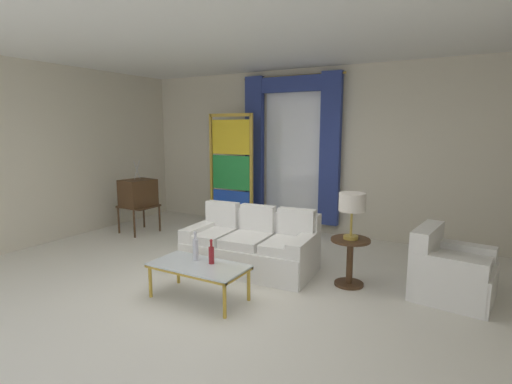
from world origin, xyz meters
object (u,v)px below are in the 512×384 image
coffee_table (199,268)px  bottle_crystal_tall (196,248)px  armchair_white (448,273)px  stained_glass_divider (231,175)px  vintage_tv (138,194)px  couch_white_long (252,246)px  peacock_figurine (243,225)px  round_side_table (350,258)px  table_lamp_brass (352,204)px  bottle_blue_decanter (211,254)px

coffee_table → bottle_crystal_tall: 0.24m
armchair_white → stained_glass_divider: bearing=160.8°
armchair_white → vintage_tv: bearing=176.7°
couch_white_long → bottle_crystal_tall: bearing=-97.2°
bottle_crystal_tall → peacock_figurine: (-0.77, 2.32, -0.33)m
armchair_white → couch_white_long: bearing=-173.4°
round_side_table → table_lamp_brass: 0.67m
stained_glass_divider → bottle_blue_decanter: bearing=-61.0°
bottle_blue_decanter → armchair_white: size_ratio=0.31×
vintage_tv → table_lamp_brass: vintage_tv is taller
vintage_tv → coffee_table: bearing=-32.6°
vintage_tv → table_lamp_brass: bearing=-7.2°
vintage_tv → armchair_white: bearing=-3.3°
coffee_table → armchair_white: size_ratio=1.22×
vintage_tv → armchair_white: (5.23, -0.30, -0.44)m
bottle_crystal_tall → round_side_table: bearing=37.3°
vintage_tv → stained_glass_divider: stained_glass_divider is taller
round_side_table → table_lamp_brass: size_ratio=1.04×
bottle_blue_decanter → stained_glass_divider: (-1.50, 2.71, 0.53)m
armchair_white → round_side_table: 1.11m
bottle_crystal_tall → peacock_figurine: bearing=108.3°
bottle_blue_decanter → bottle_crystal_tall: bottle_crystal_tall is taller
bottle_crystal_tall → round_side_table: size_ratio=0.59×
peacock_figurine → round_side_table: (2.26, -1.18, 0.14)m
couch_white_long → round_side_table: couch_white_long is taller
coffee_table → stained_glass_divider: stained_glass_divider is taller
coffee_table → bottle_blue_decanter: size_ratio=3.87×
bottle_crystal_tall → bottle_blue_decanter: bearing=-0.9°
couch_white_long → stained_glass_divider: size_ratio=0.83×
bottle_crystal_tall → round_side_table: 1.89m
bottle_blue_decanter → table_lamp_brass: size_ratio=0.50×
bottle_blue_decanter → stained_glass_divider: stained_glass_divider is taller
stained_glass_divider → peacock_figurine: (0.51, -0.39, -0.84)m
couch_white_long → armchair_white: bearing=6.6°
bottle_crystal_tall → coffee_table: bearing=-40.9°
bottle_crystal_tall → round_side_table: bottle_crystal_tall is taller
armchair_white → stained_glass_divider: (-3.86, 1.35, 0.77)m
bottle_blue_decanter → table_lamp_brass: 1.78m
coffee_table → armchair_white: bearing=30.8°
coffee_table → bottle_crystal_tall: (-0.12, 0.10, 0.18)m
armchair_white → peacock_figurine: (-3.35, 0.96, -0.07)m
stained_glass_divider → round_side_table: 3.26m
round_side_table → vintage_tv: bearing=172.8°
armchair_white → stained_glass_divider: size_ratio=0.41×
vintage_tv → peacock_figurine: vintage_tv is taller
coffee_table → bottle_crystal_tall: bottle_crystal_tall is taller
bottle_blue_decanter → round_side_table: bottle_blue_decanter is taller
bottle_blue_decanter → stained_glass_divider: bearing=119.0°
bottle_crystal_tall → armchair_white: bearing=27.8°
bottle_crystal_tall → table_lamp_brass: (1.50, 1.14, 0.47)m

